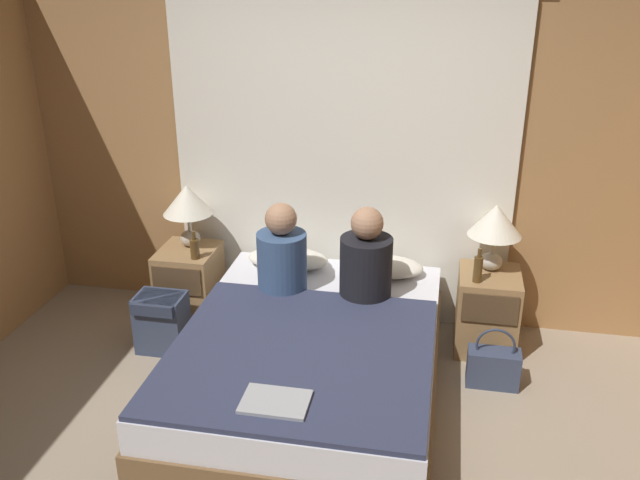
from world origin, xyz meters
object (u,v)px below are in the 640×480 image
Objects in this scene: pillow_left at (288,259)px; backpack_on_floor at (161,319)px; lamp_right at (495,224)px; beer_bottle_on_left_stand at (195,248)px; pillow_right at (381,266)px; person_right_in_bed at (366,261)px; nightstand_left at (190,284)px; person_left_in_bed at (282,255)px; bed at (310,364)px; lamp_left at (187,203)px; nightstand_right at (487,311)px; beer_bottle_on_right_stand at (478,269)px; handbag_on_floor at (493,366)px; laptop_on_bed at (275,402)px.

backpack_on_floor is at bearing -147.44° from pillow_left.
beer_bottle_on_left_stand is (-2.02, -0.21, -0.26)m from lamp_right.
person_right_in_bed is (-0.07, -0.35, 0.19)m from pillow_right.
backpack_on_floor is at bearing -95.02° from nightstand_left.
person_left_in_bed reaches higher than pillow_right.
backpack_on_floor is (-0.15, -0.32, -0.40)m from beer_bottle_on_left_stand.
lamp_right is at bearing 13.52° from backpack_on_floor.
nightstand_left is 0.45m from backpack_on_floor.
lamp_right is at bearing 38.98° from bed.
person_left_in_bed is at bearing -164.23° from lamp_right.
nightstand_right is at bearing -2.11° from lamp_left.
bed is 8.85× the size of beer_bottle_on_right_stand.
nightstand_left is 1.37× the size of backpack_on_floor.
lamp_left reaches higher than beer_bottle_on_left_stand.
handbag_on_floor is at bearing -67.38° from beer_bottle_on_right_stand.
pillow_right is at bearing -1.17° from lamp_left.
lamp_left reaches higher than pillow_right.
person_left_in_bed is at bearing -14.77° from beer_bottle_on_left_stand.
beer_bottle_on_left_stand is at bearing 145.44° from bed.
laptop_on_bed is (0.32, -1.60, -0.02)m from pillow_left.
handbag_on_floor is at bearing -85.77° from lamp_right.
person_right_in_bed is 1.46m from backpack_on_floor.
bed is at bearing 88.81° from laptop_on_bed.
lamp_right is at bearing 65.33° from beer_bottle_on_right_stand.
lamp_left is 1.97m from laptop_on_bed.
beer_bottle_on_right_stand is at bearing 7.97° from person_left_in_bed.
pillow_right is 1.42× the size of handbag_on_floor.
backpack_on_floor is (-1.09, 1.11, -0.28)m from laptop_on_bed.
lamp_right is at bearing 25.50° from person_right_in_bed.
lamp_left is at bearing 153.92° from person_left_in_bed.
bed is at bearing -17.13° from backpack_on_floor.
lamp_right reaches higher than bed.
laptop_on_bed is at bearing -57.16° from lamp_left.
nightstand_left is 1.44m from person_right_in_bed.
nightstand_left is at bearing 84.98° from backpack_on_floor.
lamp_left is 2.06m from beer_bottle_on_right_stand.
lamp_right reaches higher than pillow_right.
laptop_on_bed is (1.05, -1.55, 0.23)m from nightstand_left.
backpack_on_floor is (-2.17, -0.44, -0.05)m from nightstand_right.
pillow_left is 1.32m from beer_bottle_on_right_stand.
beer_bottle_on_right_stand reaches higher than beer_bottle_on_left_stand.
backpack_on_floor is at bearing -161.05° from pillow_right.
nightstand_right is 0.97× the size of pillow_right.
lamp_left is 1.15× the size of handbag_on_floor.
pillow_right is at bearing 18.95° from backpack_on_floor.
laptop_on_bed is at bearing -124.94° from nightstand_right.
nightstand_right is at bearing 0.00° from nightstand_left.
person_left_in_bed is 1.29m from laptop_on_bed.
person_right_in_bed reaches higher than handbag_on_floor.
lamp_left is at bearing 166.38° from handbag_on_floor.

